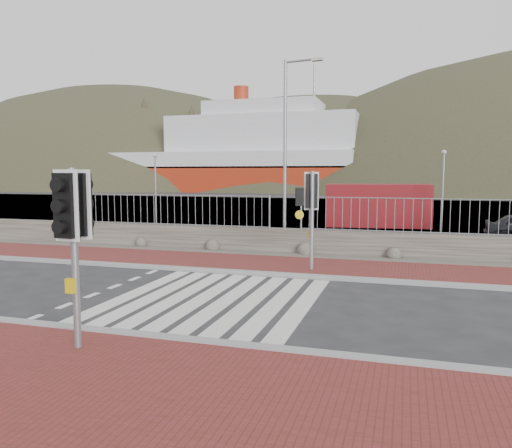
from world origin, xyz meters
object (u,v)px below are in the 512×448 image
(traffic_signal_near, at_px, (74,221))
(streetlight, at_px, (288,144))
(ferry, at_px, (226,159))
(traffic_signal_far, at_px, (311,199))
(shipping_container, at_px, (377,205))

(traffic_signal_near, relative_size, streetlight, 0.42)
(traffic_signal_near, bearing_deg, ferry, 112.14)
(traffic_signal_near, xyz_separation_m, streetlight, (0.77, 11.94, 1.87))
(streetlight, bearing_deg, traffic_signal_far, -57.79)
(ferry, relative_size, streetlight, 6.92)
(ferry, bearing_deg, streetlight, -67.71)
(ferry, xyz_separation_m, shipping_container, (27.37, -49.92, -4.18))
(traffic_signal_near, bearing_deg, shipping_container, 84.43)
(traffic_signal_far, relative_size, shipping_container, 0.54)
(ferry, relative_size, traffic_signal_near, 16.39)
(ferry, xyz_separation_m, streetlight, (24.52, -59.82, -1.30))
(traffic_signal_far, bearing_deg, shipping_container, -115.08)
(ferry, relative_size, shipping_container, 8.85)
(traffic_signal_far, height_order, streetlight, streetlight)
(traffic_signal_near, bearing_deg, streetlight, 90.14)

